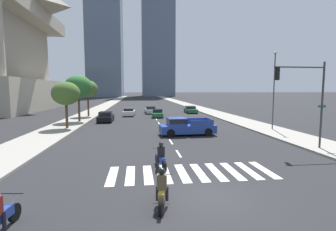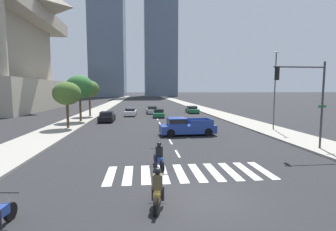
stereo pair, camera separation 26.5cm
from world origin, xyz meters
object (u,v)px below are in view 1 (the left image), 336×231
traffic_signal_near (305,90)px  sedan_black_0 (106,117)px  street_tree_third (88,89)px  sedan_silver_3 (150,110)px  motorcycle_lead (161,158)px  street_tree_nearest (66,94)px  street_lamp_east (274,85)px  sedan_green_4 (191,110)px  street_tree_second (78,87)px  motorcycle_trailing (162,191)px  pickup_truck (185,127)px  sedan_white_2 (129,112)px  sedan_green_1 (158,113)px

traffic_signal_near → sedan_black_0: bearing=-48.9°
sedan_black_0 → street_tree_third: (-3.41, 6.07, 3.83)m
sedan_silver_3 → traffic_signal_near: bearing=-164.8°
motorcycle_lead → street_tree_nearest: (-8.94, 15.02, 3.32)m
street_lamp_east → sedan_green_4: bearing=101.7°
motorcycle_lead → street_tree_second: size_ratio=0.35×
motorcycle_trailing → sedan_silver_3: bearing=7.5°
motorcycle_trailing → traffic_signal_near: (10.87, 7.52, 3.72)m
motorcycle_lead → traffic_signal_near: (10.50, 2.93, 3.72)m
pickup_truck → street_tree_third: bearing=-58.1°
street_lamp_east → street_tree_third: 27.07m
sedan_black_0 → sedan_white_2: bearing=-20.4°
street_lamp_east → street_tree_third: bearing=144.3°
street_tree_third → street_tree_second: bearing=-90.0°
motorcycle_trailing → sedan_green_4: (9.01, 37.34, 0.01)m
traffic_signal_near → street_lamp_east: size_ratio=0.76×
sedan_white_2 → sedan_green_1: bearing=-115.9°
street_lamp_east → street_tree_nearest: bearing=171.1°
sedan_silver_3 → motorcycle_lead: bearing=175.7°
sedan_black_0 → traffic_signal_near: 24.66m
sedan_silver_3 → sedan_green_4: (7.53, 0.12, 0.01)m
motorcycle_trailing → street_tree_nearest: street_tree_nearest is taller
pickup_truck → sedan_black_0: (-8.76, 11.34, -0.19)m
sedan_black_0 → street_tree_second: 5.31m
motorcycle_lead → street_tree_second: bearing=13.5°
sedan_white_2 → street_lamp_east: 23.75m
sedan_white_2 → street_tree_second: size_ratio=0.76×
pickup_truck → street_tree_third: street_tree_third is taller
sedan_green_4 → street_tree_second: street_tree_second is taller
pickup_truck → sedan_green_1: size_ratio=1.17×
motorcycle_lead → sedan_green_1: size_ratio=0.46×
sedan_black_0 → sedan_white_2: 8.15m
motorcycle_lead → street_tree_second: 23.20m
sedan_silver_3 → street_tree_third: bearing=115.3°
street_lamp_east → street_tree_third: street_lamp_east is taller
sedan_silver_3 → street_tree_nearest: street_tree_nearest is taller
sedan_silver_3 → sedan_white_2: bearing=132.4°
street_lamp_east → sedan_white_2: bearing=132.1°
sedan_green_1 → sedan_white_2: sedan_white_2 is taller
sedan_black_0 → sedan_green_1: bearing=-55.2°
sedan_white_2 → sedan_silver_3: size_ratio=1.00×
sedan_green_4 → street_tree_nearest: street_tree_nearest is taller
traffic_signal_near → street_tree_third: 31.24m
pickup_truck → street_tree_third: 21.55m
motorcycle_lead → sedan_green_1: (1.94, 26.42, -0.02)m
pickup_truck → traffic_signal_near: 10.71m
sedan_green_1 → sedan_black_0: bearing=-51.0°
street_lamp_east → pickup_truck: bearing=-170.7°
motorcycle_lead → street_tree_second: (-8.94, 21.01, 4.10)m
sedan_black_0 → street_tree_nearest: bearing=152.0°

